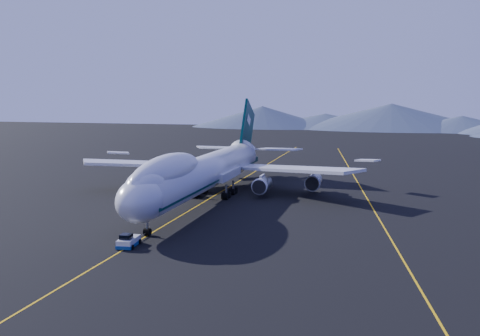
# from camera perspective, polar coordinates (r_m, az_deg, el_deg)

# --- Properties ---
(ground) EXTENTS (500.00, 500.00, 0.00)m
(ground) POSITION_cam_1_polar(r_m,az_deg,el_deg) (103.21, -3.66, -3.51)
(ground) COLOR black
(ground) RESTS_ON ground
(taxiway_line_main) EXTENTS (0.25, 220.00, 0.01)m
(taxiway_line_main) POSITION_cam_1_polar(r_m,az_deg,el_deg) (103.21, -3.66, -3.51)
(taxiway_line_main) COLOR #ECB00D
(taxiway_line_main) RESTS_ON ground
(taxiway_line_side) EXTENTS (28.08, 198.09, 0.01)m
(taxiway_line_side) POSITION_cam_1_polar(r_m,az_deg,el_deg) (107.78, 13.43, -3.22)
(taxiway_line_side) COLOR #ECB00D
(taxiway_line_side) RESTS_ON ground
(boeing_747) EXTENTS (59.62, 72.43, 19.37)m
(boeing_747) POSITION_cam_1_polar(r_m,az_deg,el_deg) (102.26, -3.68, -0.31)
(boeing_747) COLOR silver
(boeing_747) RESTS_ON ground
(pushback_tug) EXTENTS (2.71, 4.34, 1.81)m
(pushback_tug) POSITION_cam_1_polar(r_m,az_deg,el_deg) (74.15, -11.80, -7.75)
(pushback_tug) COLOR silver
(pushback_tug) RESTS_ON ground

